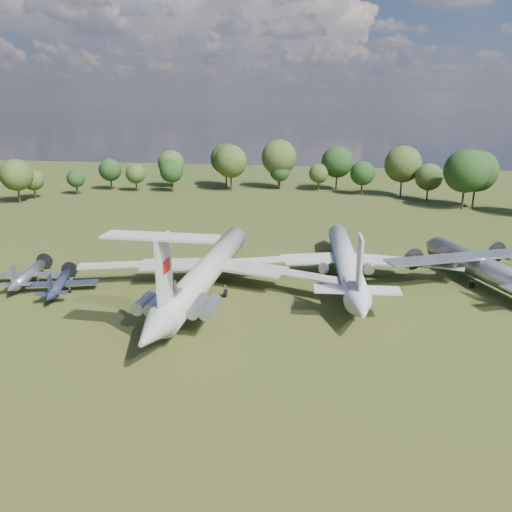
% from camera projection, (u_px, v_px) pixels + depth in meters
% --- Properties ---
extents(ground, '(300.00, 300.00, 0.00)m').
position_uv_depth(ground, '(193.00, 281.00, 76.58)').
color(ground, '#1E3913').
rests_on(ground, ground).
extents(il62_airliner, '(39.67, 51.51, 5.04)m').
position_uv_depth(il62_airliner, '(208.00, 274.00, 71.87)').
color(il62_airliner, '#BBBBB7').
rests_on(il62_airliner, ground).
extents(tu104_jet, '(39.17, 49.74, 4.67)m').
position_uv_depth(tu104_jet, '(345.00, 264.00, 76.89)').
color(tu104_jet, silver).
rests_on(tu104_jet, ground).
extents(an12_transport, '(41.38, 43.14, 4.43)m').
position_uv_depth(an12_transport, '(482.00, 270.00, 74.48)').
color(an12_transport, gray).
rests_on(an12_transport, ground).
extents(small_prop_west, '(14.40, 16.89, 2.11)m').
position_uv_depth(small_prop_west, '(60.00, 286.00, 71.62)').
color(small_prop_west, black).
rests_on(small_prop_west, ground).
extents(small_prop_northwest, '(14.38, 17.45, 2.25)m').
position_uv_depth(small_prop_northwest, '(29.00, 277.00, 75.01)').
color(small_prop_northwest, '#ACB0B4').
rests_on(small_prop_northwest, ground).
extents(person_on_il62, '(0.60, 0.39, 1.64)m').
position_uv_depth(person_on_il62, '(175.00, 286.00, 57.60)').
color(person_on_il62, brown).
rests_on(person_on_il62, il62_airliner).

